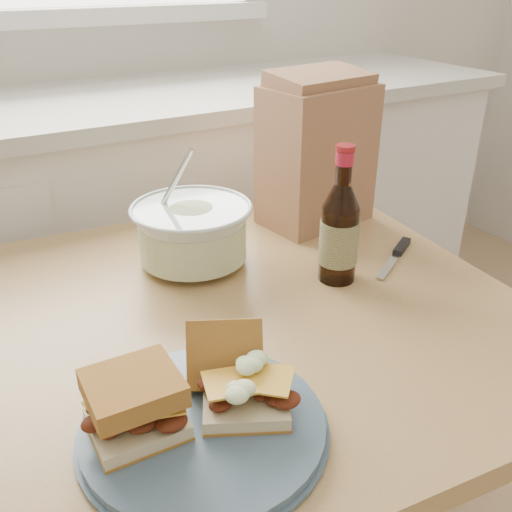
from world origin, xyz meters
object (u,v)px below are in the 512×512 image
coleslaw_bowl (193,235)px  beer_bottle (339,232)px  plate (204,427)px  dining_table (257,355)px  paper_bag (317,156)px

coleslaw_bowl → beer_bottle: (0.20, -0.19, 0.04)m
plate → coleslaw_bowl: (0.18, 0.42, 0.05)m
dining_table → coleslaw_bowl: coleslaw_bowl is taller
coleslaw_bowl → paper_bag: 0.34m
beer_bottle → paper_bag: paper_bag is taller
plate → paper_bag: bearing=43.3°
plate → beer_bottle: beer_bottle is taller
coleslaw_bowl → dining_table: bearing=-81.6°
plate → beer_bottle: 0.46m
coleslaw_bowl → paper_bag: (0.33, 0.06, 0.09)m
dining_table → plate: 0.33m
plate → paper_bag: paper_bag is taller
dining_table → paper_bag: bearing=45.7°
dining_table → beer_bottle: bearing=7.3°
beer_bottle → paper_bag: bearing=74.8°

